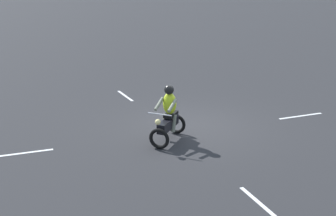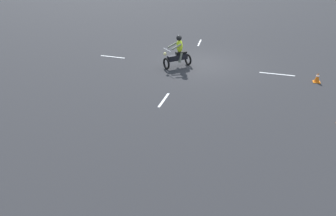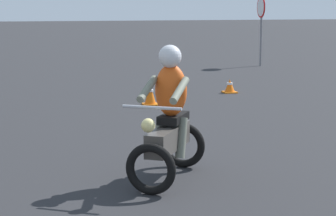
{
  "view_description": "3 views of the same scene",
  "coord_description": "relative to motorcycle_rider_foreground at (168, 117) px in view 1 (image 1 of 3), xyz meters",
  "views": [
    {
      "loc": [
        6.08,
        12.44,
        5.09
      ],
      "look_at": [
        1.14,
        0.82,
        1.0
      ],
      "focal_mm": 50.0,
      "sensor_mm": 36.0,
      "label": 1
    },
    {
      "loc": [
        -2.61,
        16.48,
        5.74
      ],
      "look_at": [
        -0.1,
        7.22,
        0.9
      ],
      "focal_mm": 35.0,
      "sensor_mm": 36.0,
      "label": 2
    },
    {
      "loc": [
        -8.96,
        15.3,
        2.2
      ],
      "look_at": [
        -1.33,
        13.62,
        0.9
      ],
      "focal_mm": 70.0,
      "sensor_mm": 36.0,
      "label": 3
    }
  ],
  "objects": [
    {
      "name": "ground_plane",
      "position": [
        -1.11,
        -0.8,
        -0.73
      ],
      "size": [
        120.0,
        120.0,
        0.0
      ],
      "primitive_type": "plane",
      "color": "#28282B"
    },
    {
      "name": "motorcycle_rider_foreground",
      "position": [
        0.0,
        0.0,
        0.0
      ],
      "size": [
        1.42,
        1.41,
        1.66
      ],
      "rotation": [
        0.0,
        0.0,
        5.49
      ],
      "color": "black",
      "rests_on": "ground"
    },
    {
      "name": "lane_stripe_e",
      "position": [
        3.95,
        -0.68,
        -0.72
      ],
      "size": [
        1.49,
        0.19,
        0.01
      ],
      "primitive_type": "cube",
      "rotation": [
        0.0,
        0.0,
        1.51
      ],
      "color": "silver",
      "rests_on": "ground"
    },
    {
      "name": "lane_stripe_s",
      "position": [
        -0.26,
        -4.85,
        -0.72
      ],
      "size": [
        0.18,
        1.53,
        0.01
      ],
      "primitive_type": "cube",
      "rotation": [
        0.0,
        0.0,
        6.33
      ],
      "color": "silver",
      "rests_on": "ground"
    },
    {
      "name": "lane_stripe_w",
      "position": [
        -4.94,
        -0.26,
        -0.72
      ],
      "size": [
        1.68,
        0.15,
        0.01
      ],
      "primitive_type": "cube",
      "rotation": [
        0.0,
        0.0,
        4.68
      ],
      "color": "silver",
      "rests_on": "ground"
    },
    {
      "name": "lane_stripe_n",
      "position": [
        -0.39,
        4.05,
        -0.72
      ],
      "size": [
        0.13,
        1.38,
        0.01
      ],
      "primitive_type": "cube",
      "rotation": [
        0.0,
        0.0,
        3.12
      ],
      "color": "silver",
      "rests_on": "ground"
    }
  ]
}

